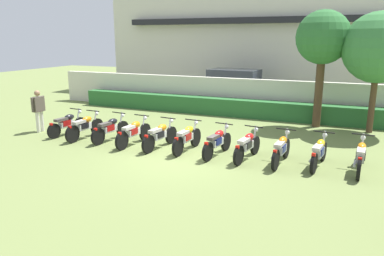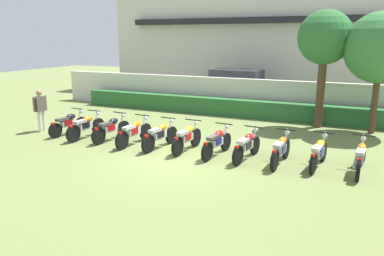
# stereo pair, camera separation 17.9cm
# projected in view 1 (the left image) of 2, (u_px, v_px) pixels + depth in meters

# --- Properties ---
(ground) EXTENTS (60.00, 60.00, 0.00)m
(ground) POSITION_uv_depth(u_px,v_px,m) (178.00, 158.00, 11.39)
(ground) COLOR olive
(building) EXTENTS (22.20, 6.50, 8.68)m
(building) POSITION_uv_depth(u_px,v_px,m) (280.00, 26.00, 24.60)
(building) COLOR beige
(building) RESTS_ON ground
(compound_wall) EXTENTS (21.09, 0.30, 1.70)m
(compound_wall) POSITION_uv_depth(u_px,v_px,m) (244.00, 96.00, 17.82)
(compound_wall) COLOR beige
(compound_wall) RESTS_ON ground
(hedge_row) EXTENTS (16.87, 0.70, 0.80)m
(hedge_row) POSITION_uv_depth(u_px,v_px,m) (240.00, 108.00, 17.30)
(hedge_row) COLOR #28602D
(hedge_row) RESTS_ON ground
(parked_car) EXTENTS (4.61, 2.32, 1.89)m
(parked_car) POSITION_uv_depth(u_px,v_px,m) (236.00, 87.00, 20.73)
(parked_car) COLOR navy
(parked_car) RESTS_ON ground
(tree_near_inspector) EXTENTS (2.12, 2.12, 4.68)m
(tree_near_inspector) POSITION_uv_depth(u_px,v_px,m) (323.00, 39.00, 14.58)
(tree_near_inspector) COLOR #4C3823
(tree_near_inspector) RESTS_ON ground
(tree_far_side) EXTENTS (2.64, 2.64, 4.56)m
(tree_far_side) POSITION_uv_depth(u_px,v_px,m) (379.00, 48.00, 13.70)
(tree_far_side) COLOR #4C3823
(tree_far_side) RESTS_ON ground
(motorcycle_in_row_0) EXTENTS (0.60, 1.84, 0.94)m
(motorcycle_in_row_0) POSITION_uv_depth(u_px,v_px,m) (67.00, 124.00, 14.00)
(motorcycle_in_row_0) COLOR black
(motorcycle_in_row_0) RESTS_ON ground
(motorcycle_in_row_1) EXTENTS (0.60, 1.91, 0.97)m
(motorcycle_in_row_1) POSITION_uv_depth(u_px,v_px,m) (85.00, 126.00, 13.46)
(motorcycle_in_row_1) COLOR black
(motorcycle_in_row_1) RESTS_ON ground
(motorcycle_in_row_2) EXTENTS (0.60, 1.88, 0.96)m
(motorcycle_in_row_2) POSITION_uv_depth(u_px,v_px,m) (110.00, 129.00, 13.18)
(motorcycle_in_row_2) COLOR black
(motorcycle_in_row_2) RESTS_ON ground
(motorcycle_in_row_3) EXTENTS (0.60, 1.97, 0.97)m
(motorcycle_in_row_3) POSITION_uv_depth(u_px,v_px,m) (134.00, 132.00, 12.66)
(motorcycle_in_row_3) COLOR black
(motorcycle_in_row_3) RESTS_ON ground
(motorcycle_in_row_4) EXTENTS (0.60, 1.92, 0.96)m
(motorcycle_in_row_4) POSITION_uv_depth(u_px,v_px,m) (160.00, 135.00, 12.28)
(motorcycle_in_row_4) COLOR black
(motorcycle_in_row_4) RESTS_ON ground
(motorcycle_in_row_5) EXTENTS (0.60, 1.86, 0.97)m
(motorcycle_in_row_5) POSITION_uv_depth(u_px,v_px,m) (187.00, 138.00, 11.95)
(motorcycle_in_row_5) COLOR black
(motorcycle_in_row_5) RESTS_ON ground
(motorcycle_in_row_6) EXTENTS (0.60, 1.86, 0.95)m
(motorcycle_in_row_6) POSITION_uv_depth(u_px,v_px,m) (217.00, 142.00, 11.50)
(motorcycle_in_row_6) COLOR black
(motorcycle_in_row_6) RESTS_ON ground
(motorcycle_in_row_7) EXTENTS (0.60, 1.83, 0.95)m
(motorcycle_in_row_7) POSITION_uv_depth(u_px,v_px,m) (247.00, 145.00, 11.13)
(motorcycle_in_row_7) COLOR black
(motorcycle_in_row_7) RESTS_ON ground
(motorcycle_in_row_8) EXTENTS (0.60, 1.87, 0.96)m
(motorcycle_in_row_8) POSITION_uv_depth(u_px,v_px,m) (281.00, 149.00, 10.75)
(motorcycle_in_row_8) COLOR black
(motorcycle_in_row_8) RESTS_ON ground
(motorcycle_in_row_9) EXTENTS (0.60, 1.83, 0.94)m
(motorcycle_in_row_9) POSITION_uv_depth(u_px,v_px,m) (319.00, 152.00, 10.50)
(motorcycle_in_row_9) COLOR black
(motorcycle_in_row_9) RESTS_ON ground
(motorcycle_in_row_10) EXTENTS (0.60, 1.91, 0.97)m
(motorcycle_in_row_10) POSITION_uv_depth(u_px,v_px,m) (361.00, 156.00, 10.07)
(motorcycle_in_row_10) COLOR black
(motorcycle_in_row_10) RESTS_ON ground
(inspector_person) EXTENTS (0.22, 0.66, 1.64)m
(inspector_person) POSITION_uv_depth(u_px,v_px,m) (38.00, 108.00, 14.32)
(inspector_person) COLOR silver
(inspector_person) RESTS_ON ground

